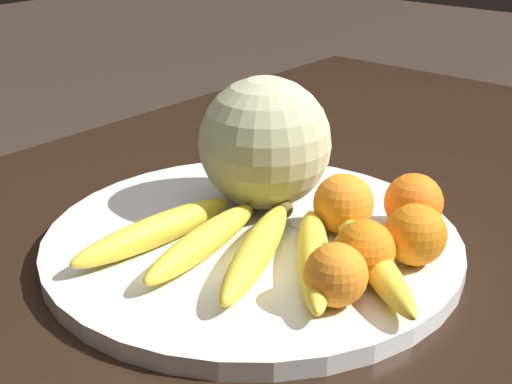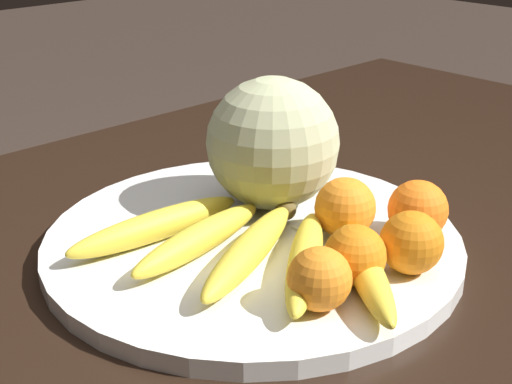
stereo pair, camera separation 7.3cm
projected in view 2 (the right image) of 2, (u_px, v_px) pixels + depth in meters
kitchen_table at (253, 320)px, 0.79m from camera, size 1.64×0.91×0.74m
fruit_bowl at (256, 242)px, 0.75m from camera, size 0.44×0.44×0.02m
melon at (273, 143)px, 0.79m from camera, size 0.15×0.15×0.15m
banana_bunch at (251, 247)px, 0.69m from camera, size 0.26×0.31×0.03m
orange_front_left at (411, 243)px, 0.67m from camera, size 0.06×0.06×0.06m
orange_front_right at (354, 256)px, 0.65m from camera, size 0.06×0.06×0.06m
orange_mid_center at (418, 210)px, 0.73m from camera, size 0.06×0.06×0.06m
orange_back_left at (345, 208)px, 0.74m from camera, size 0.06×0.06×0.06m
orange_back_right at (320, 279)px, 0.61m from camera, size 0.06×0.06×0.06m
produce_tag at (324, 221)px, 0.78m from camera, size 0.08×0.03×0.00m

